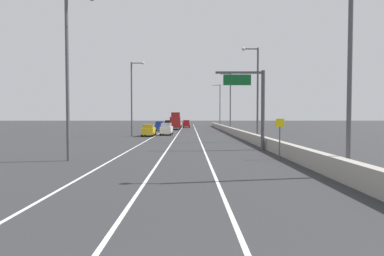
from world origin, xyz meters
The scene contains 20 objects.
ground_plane centered at (0.00, 64.00, 0.00)m, with size 320.00×320.00×0.00m, color #2D2D30.
lane_stripe_left centered at (-5.50, 55.00, 0.00)m, with size 0.16×130.00×0.00m, color silver.
lane_stripe_center centered at (-2.00, 55.00, 0.00)m, with size 0.16×130.00×0.00m, color silver.
lane_stripe_right centered at (1.50, 55.00, 0.00)m, with size 0.16×130.00×0.00m, color silver.
jersey_barrier_right centered at (7.68, 40.00, 0.55)m, with size 0.60×120.00×1.10m, color #9E998E.
overhead_sign_gantry centered at (6.34, 26.07, 4.73)m, with size 4.68×0.36×7.50m.
speed_advisory_sign centered at (6.78, 19.33, 1.76)m, with size 0.60×0.11×3.00m.
lamp_post_right_near centered at (8.30, 12.73, 6.63)m, with size 2.14×0.44×11.72m.
lamp_post_right_second centered at (8.36, 35.53, 6.63)m, with size 2.14×0.44×11.72m.
lamp_post_right_third centered at (7.88, 58.33, 6.63)m, with size 2.14×0.44×11.72m.
lamp_post_right_fourth centered at (8.01, 81.14, 6.63)m, with size 2.14×0.44×11.72m.
lamp_post_left_near centered at (-8.29, 18.73, 6.63)m, with size 2.14×0.44×11.72m.
lamp_post_left_mid centered at (-8.77, 46.09, 6.63)m, with size 2.14×0.44×11.72m.
car_yellow_0 centered at (-6.41, 46.66, 0.96)m, with size 1.86×4.34×1.92m.
car_white_1 centered at (-3.79, 49.63, 1.02)m, with size 1.99×4.33×2.04m.
car_silver_2 centered at (-3.30, 92.53, 0.94)m, with size 2.02×4.44×1.87m.
car_black_3 centered at (-6.60, 93.98, 0.97)m, with size 1.92×4.26×1.95m.
car_red_4 centered at (-0.79, 85.22, 1.04)m, with size 2.02×4.55×2.10m.
car_blue_5 centered at (-6.44, 65.18, 1.03)m, with size 1.95×4.37×2.08m.
box_truck centered at (-3.36, 73.18, 1.89)m, with size 2.64×8.82×4.14m.
Camera 1 is at (0.17, -3.86, 3.19)m, focal length 29.66 mm.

